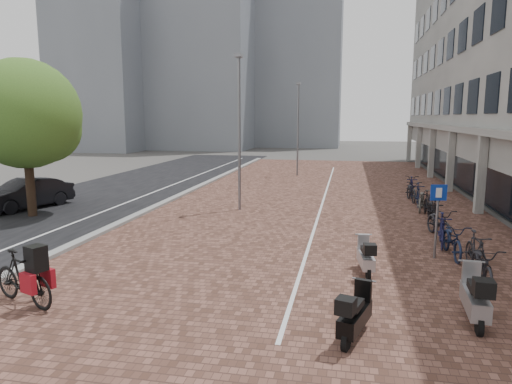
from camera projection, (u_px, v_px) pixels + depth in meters
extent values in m
plane|color=#474442|center=(209.00, 281.00, 11.59)|extent=(140.00, 140.00, 0.00)
cube|color=brown|center=(319.00, 200.00, 22.81)|extent=(14.50, 42.00, 0.04)
cube|color=black|center=(115.00, 193.00, 24.95)|extent=(8.00, 50.00, 0.03)
cube|color=gray|center=(183.00, 194.00, 24.18)|extent=(0.35, 42.00, 0.14)
cube|color=white|center=(149.00, 194.00, 24.55)|extent=(0.12, 44.00, 0.00)
cube|color=white|center=(324.00, 200.00, 22.77)|extent=(0.10, 30.00, 0.00)
cube|color=black|center=(466.00, 161.00, 24.93)|extent=(0.15, 38.00, 3.20)
cube|color=#A6A6A1|center=(465.00, 129.00, 24.69)|extent=(1.60, 38.00, 0.30)
cube|color=#A6A6A1|center=(481.00, 174.00, 19.28)|extent=(0.35, 0.35, 3.40)
cube|color=#A6A6A1|center=(451.00, 161.00, 25.09)|extent=(0.35, 0.35, 3.40)
cube|color=#A6A6A1|center=(432.00, 153.00, 30.90)|extent=(0.35, 0.35, 3.40)
cube|color=#A6A6A1|center=(419.00, 147.00, 36.70)|extent=(0.35, 0.35, 3.40)
cube|color=#A6A6A1|center=(409.00, 143.00, 42.51)|extent=(0.35, 0.35, 3.40)
cube|color=gray|center=(198.00, 22.00, 58.57)|extent=(14.00, 12.00, 32.00)
cube|color=gray|center=(297.00, 51.00, 63.49)|extent=(12.00, 10.00, 26.00)
cube|color=gray|center=(104.00, 67.00, 55.67)|extent=(10.00, 10.00, 20.00)
imported|color=black|center=(26.00, 194.00, 20.53)|extent=(2.63, 4.39, 1.37)
imported|color=black|center=(23.00, 278.00, 10.02)|extent=(2.08, 1.25, 1.21)
cube|color=black|center=(21.00, 254.00, 9.93)|extent=(0.46, 0.44, 0.54)
cube|color=maroon|center=(14.00, 275.00, 10.05)|extent=(0.44, 0.26, 0.42)
cube|color=maroon|center=(32.00, 276.00, 9.96)|extent=(0.44, 0.26, 0.42)
cylinder|color=slate|center=(436.00, 225.00, 13.19)|extent=(0.07, 0.07, 2.00)
cube|color=#0B2C96|center=(439.00, 193.00, 13.00)|extent=(0.46, 0.12, 0.46)
cylinder|color=slate|center=(239.00, 135.00, 19.78)|extent=(0.12, 0.12, 6.59)
cylinder|color=gray|center=(298.00, 130.00, 31.74)|extent=(0.12, 0.12, 6.30)
cylinder|color=#382619|center=(30.00, 183.00, 18.89)|extent=(0.36, 0.36, 2.79)
sphere|color=#406623|center=(25.00, 114.00, 18.44)|extent=(4.38, 4.38, 4.38)
sphere|color=#406623|center=(46.00, 129.00, 19.02)|extent=(2.79, 2.79, 2.79)
imported|color=black|center=(483.00, 265.00, 11.19)|extent=(0.74, 1.99, 1.04)
imported|color=black|center=(476.00, 252.00, 12.27)|extent=(0.57, 1.77, 1.05)
imported|color=#141D37|center=(453.00, 240.00, 13.46)|extent=(0.78, 2.00, 1.04)
imported|color=#15163B|center=(442.00, 230.00, 14.58)|extent=(0.73, 1.80, 1.05)
imported|color=black|center=(439.00, 223.00, 15.67)|extent=(1.07, 2.07, 1.04)
imported|color=black|center=(435.00, 215.00, 16.78)|extent=(0.71, 1.80, 1.05)
imported|color=black|center=(433.00, 210.00, 17.86)|extent=(0.77, 2.00, 1.04)
imported|color=black|center=(427.00, 204.00, 18.98)|extent=(0.53, 1.76, 1.05)
imported|color=#5F5C57|center=(422.00, 199.00, 20.10)|extent=(1.11, 2.08, 1.04)
imported|color=#121933|center=(418.00, 195.00, 21.22)|extent=(0.65, 1.78, 1.05)
imported|color=black|center=(412.00, 191.00, 22.36)|extent=(0.81, 2.01, 1.04)
imported|color=#15153A|center=(411.00, 187.00, 23.44)|extent=(0.63, 1.78, 1.05)
imported|color=black|center=(411.00, 184.00, 24.53)|extent=(0.89, 2.03, 1.04)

